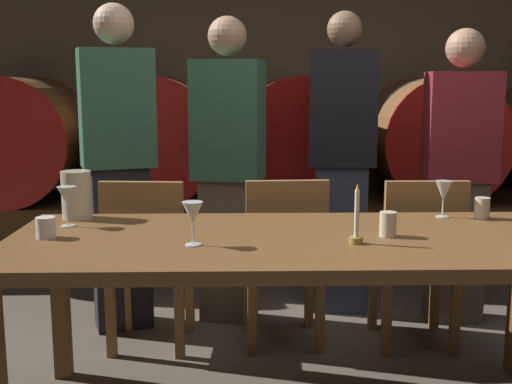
# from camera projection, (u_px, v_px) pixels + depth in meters

# --- Properties ---
(back_wall) EXTENTS (6.86, 0.24, 2.42)m
(back_wall) POSITION_uv_depth(u_px,v_px,m) (291.00, 100.00, 5.09)
(back_wall) COLOR brown
(back_wall) RESTS_ON ground
(barrel_shelf) EXTENTS (6.17, 0.90, 0.52)m
(barrel_shelf) POSITION_uv_depth(u_px,v_px,m) (296.00, 232.00, 4.70)
(barrel_shelf) COLOR #4C2D16
(barrel_shelf) RESTS_ON ground
(wine_barrel_far_left) EXTENTS (0.88, 0.91, 0.88)m
(wine_barrel_far_left) POSITION_uv_depth(u_px,v_px,m) (22.00, 139.00, 4.54)
(wine_barrel_far_left) COLOR brown
(wine_barrel_far_left) RESTS_ON barrel_shelf
(wine_barrel_left) EXTENTS (0.88, 0.91, 0.88)m
(wine_barrel_left) POSITION_uv_depth(u_px,v_px,m) (158.00, 139.00, 4.57)
(wine_barrel_left) COLOR brown
(wine_barrel_left) RESTS_ON barrel_shelf
(wine_barrel_center) EXTENTS (0.88, 0.91, 0.88)m
(wine_barrel_center) POSITION_uv_depth(u_px,v_px,m) (296.00, 138.00, 4.59)
(wine_barrel_center) COLOR #513319
(wine_barrel_center) RESTS_ON barrel_shelf
(wine_barrel_right) EXTENTS (0.88, 0.91, 0.88)m
(wine_barrel_right) POSITION_uv_depth(u_px,v_px,m) (431.00, 138.00, 4.61)
(wine_barrel_right) COLOR brown
(wine_barrel_right) RESTS_ON barrel_shelf
(dining_table) EXTENTS (2.26, 0.92, 0.75)m
(dining_table) POSITION_uv_depth(u_px,v_px,m) (300.00, 254.00, 2.47)
(dining_table) COLOR brown
(dining_table) RESTS_ON ground
(chair_left) EXTENTS (0.43, 0.43, 0.88)m
(chair_left) POSITION_uv_depth(u_px,v_px,m) (148.00, 256.00, 3.17)
(chair_left) COLOR olive
(chair_left) RESTS_ON ground
(chair_center) EXTENTS (0.42, 0.42, 0.88)m
(chair_center) POSITION_uv_depth(u_px,v_px,m) (284.00, 254.00, 3.21)
(chair_center) COLOR olive
(chair_center) RESTS_ON ground
(chair_right) EXTENTS (0.40, 0.40, 0.88)m
(chair_right) POSITION_uv_depth(u_px,v_px,m) (418.00, 255.00, 3.19)
(chair_right) COLOR olive
(chair_right) RESTS_ON ground
(guest_far_left) EXTENTS (0.44, 0.35, 1.75)m
(guest_far_left) POSITION_uv_depth(u_px,v_px,m) (119.00, 166.00, 3.43)
(guest_far_left) COLOR black
(guest_far_left) RESTS_ON ground
(guest_center_left) EXTENTS (0.43, 0.32, 1.70)m
(guest_center_left) POSITION_uv_depth(u_px,v_px,m) (228.00, 169.00, 3.54)
(guest_center_left) COLOR brown
(guest_center_left) RESTS_ON ground
(guest_center_right) EXTENTS (0.41, 0.28, 1.74)m
(guest_center_right) POSITION_uv_depth(u_px,v_px,m) (342.00, 162.00, 3.69)
(guest_center_right) COLOR #33384C
(guest_center_right) RESTS_ON ground
(guest_far_right) EXTENTS (0.40, 0.27, 1.63)m
(guest_far_right) POSITION_uv_depth(u_px,v_px,m) (459.00, 175.00, 3.54)
(guest_far_right) COLOR brown
(guest_far_right) RESTS_ON ground
(candle_center) EXTENTS (0.05, 0.05, 0.22)m
(candle_center) POSITION_uv_depth(u_px,v_px,m) (356.00, 227.00, 2.34)
(candle_center) COLOR olive
(candle_center) RESTS_ON dining_table
(pitcher) EXTENTS (0.13, 0.13, 0.21)m
(pitcher) POSITION_uv_depth(u_px,v_px,m) (76.00, 195.00, 2.78)
(pitcher) COLOR beige
(pitcher) RESTS_ON dining_table
(wine_glass_far_left) EXTENTS (0.08, 0.08, 0.17)m
(wine_glass_far_left) POSITION_uv_depth(u_px,v_px,m) (67.00, 196.00, 2.62)
(wine_glass_far_left) COLOR silver
(wine_glass_far_left) RESTS_ON dining_table
(wine_glass_center_left) EXTENTS (0.08, 0.08, 0.16)m
(wine_glass_center_left) POSITION_uv_depth(u_px,v_px,m) (193.00, 214.00, 2.31)
(wine_glass_center_left) COLOR white
(wine_glass_center_left) RESTS_ON dining_table
(wine_glass_center_right) EXTENTS (0.08, 0.08, 0.16)m
(wine_glass_center_right) POSITION_uv_depth(u_px,v_px,m) (444.00, 192.00, 2.80)
(wine_glass_center_right) COLOR silver
(wine_glass_center_right) RESTS_ON dining_table
(cup_far_left) EXTENTS (0.07, 0.07, 0.08)m
(cup_far_left) POSITION_uv_depth(u_px,v_px,m) (46.00, 228.00, 2.43)
(cup_far_left) COLOR white
(cup_far_left) RESTS_ON dining_table
(cup_center_left) EXTENTS (0.07, 0.07, 0.10)m
(cup_center_left) POSITION_uv_depth(u_px,v_px,m) (388.00, 224.00, 2.45)
(cup_center_left) COLOR beige
(cup_center_left) RESTS_ON dining_table
(cup_far_right) EXTENTS (0.07, 0.07, 0.09)m
(cup_far_right) POSITION_uv_depth(u_px,v_px,m) (482.00, 208.00, 2.78)
(cup_far_right) COLOR beige
(cup_far_right) RESTS_ON dining_table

